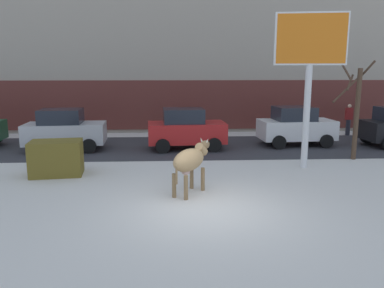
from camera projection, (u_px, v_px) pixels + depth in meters
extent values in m
plane|color=silver|center=(206.00, 209.00, 10.00)|extent=(120.00, 120.00, 0.00)
cube|color=#333338|center=(191.00, 147.00, 18.03)|extent=(60.00, 5.60, 0.01)
cube|color=#A39989|center=(185.00, 23.00, 23.99)|extent=(44.00, 6.00, 13.00)
cube|color=#5B2823|center=(187.00, 105.00, 21.93)|extent=(43.12, 0.10, 2.80)
ellipsoid|color=tan|center=(189.00, 160.00, 11.01)|extent=(1.27, 1.50, 0.64)
cylinder|color=olive|center=(192.00, 177.00, 11.65)|extent=(0.12, 0.12, 0.70)
cylinder|color=olive|center=(203.00, 179.00, 11.46)|extent=(0.12, 0.12, 0.70)
cylinder|color=olive|center=(174.00, 186.00, 10.82)|extent=(0.12, 0.12, 0.70)
cylinder|color=olive|center=(186.00, 188.00, 10.63)|extent=(0.12, 0.12, 0.70)
cylinder|color=tan|center=(201.00, 149.00, 11.61)|extent=(0.48, 0.54, 0.44)
ellipsoid|color=olive|center=(205.00, 145.00, 11.78)|extent=(0.44, 0.50, 0.28)
cone|color=beige|center=(201.00, 140.00, 11.77)|extent=(0.13, 0.11, 0.15)
cone|color=beige|center=(207.00, 140.00, 11.66)|extent=(0.13, 0.11, 0.15)
cylinder|color=olive|center=(176.00, 174.00, 10.50)|extent=(0.06, 0.06, 0.60)
ellipsoid|color=beige|center=(186.00, 171.00, 10.92)|extent=(0.35, 0.37, 0.20)
cylinder|color=silver|center=(306.00, 117.00, 13.93)|extent=(0.24, 0.24, 3.80)
cube|color=silver|center=(311.00, 39.00, 13.40)|extent=(2.52, 0.59, 1.82)
cube|color=orange|center=(311.00, 39.00, 13.37)|extent=(2.40, 0.53, 1.70)
cube|color=#B7BABF|center=(65.00, 133.00, 17.21)|extent=(3.61, 1.93, 0.90)
cube|color=#1E232D|center=(61.00, 116.00, 17.05)|extent=(1.90, 1.61, 0.64)
cylinder|color=black|center=(94.00, 139.00, 18.26)|extent=(0.65, 0.26, 0.64)
cylinder|color=black|center=(89.00, 146.00, 16.60)|extent=(0.65, 0.26, 0.64)
cylinder|color=black|center=(45.00, 140.00, 18.00)|extent=(0.65, 0.26, 0.64)
cylinder|color=black|center=(35.00, 147.00, 16.34)|extent=(0.65, 0.26, 0.64)
cube|color=red|center=(187.00, 132.00, 17.46)|extent=(3.61, 1.93, 0.90)
cube|color=#1E232D|center=(183.00, 116.00, 17.30)|extent=(1.90, 1.61, 0.64)
cylinder|color=black|center=(208.00, 138.00, 18.51)|extent=(0.65, 0.26, 0.64)
cylinder|color=black|center=(214.00, 145.00, 16.85)|extent=(0.65, 0.26, 0.64)
cylinder|color=black|center=(161.00, 139.00, 18.25)|extent=(0.65, 0.26, 0.64)
cylinder|color=black|center=(163.00, 146.00, 16.59)|extent=(0.65, 0.26, 0.64)
cube|color=white|center=(296.00, 129.00, 18.34)|extent=(3.61, 1.93, 0.90)
cube|color=#1E232D|center=(294.00, 113.00, 18.17)|extent=(1.90, 1.61, 0.64)
cylinder|color=black|center=(311.00, 135.00, 19.38)|extent=(0.65, 0.26, 0.64)
cylinder|color=black|center=(326.00, 141.00, 17.73)|extent=(0.65, 0.26, 0.64)
cylinder|color=black|center=(267.00, 136.00, 19.12)|extent=(0.65, 0.26, 0.64)
cylinder|color=black|center=(279.00, 142.00, 17.46)|extent=(0.65, 0.26, 0.64)
cylinder|color=black|center=(367.00, 137.00, 18.90)|extent=(0.65, 0.26, 0.64)
cylinder|color=#282833|center=(348.00, 127.00, 21.20)|extent=(0.24, 0.24, 0.88)
cube|color=maroon|center=(349.00, 114.00, 21.05)|extent=(0.36, 0.22, 0.64)
sphere|color=beige|center=(350.00, 106.00, 20.97)|extent=(0.20, 0.20, 0.20)
cylinder|color=#4C3828|center=(357.00, 115.00, 15.22)|extent=(0.19, 0.19, 3.64)
cylinder|color=#4C3828|center=(366.00, 70.00, 15.05)|extent=(0.40, 0.72, 0.78)
cylinder|color=#4C3828|center=(350.00, 82.00, 15.18)|extent=(0.53, 0.64, 0.63)
cylinder|color=#4C3828|center=(347.00, 72.00, 14.91)|extent=(0.16, 1.09, 0.66)
cylinder|color=#4C3828|center=(345.00, 91.00, 15.61)|extent=(1.26, 0.65, 0.98)
cube|color=brown|center=(56.00, 158.00, 13.11)|extent=(1.82, 1.30, 1.20)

